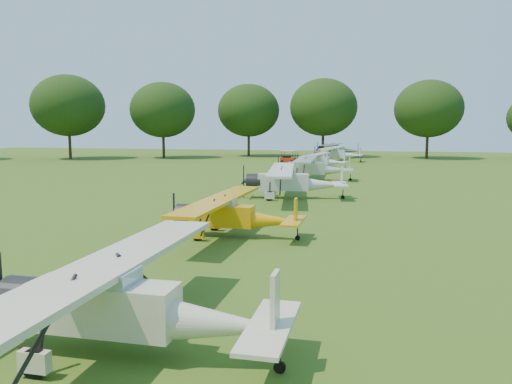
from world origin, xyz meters
The scene contains 10 objects.
ground centered at (0.00, 0.00, 0.00)m, with size 160.00×160.00×0.00m, color #375916.
tree_belt centered at (3.57, 0.16, 8.03)m, with size 137.36×130.27×14.52m.
aircraft_1 centered at (0.91, -17.39, 1.23)m, with size 6.68×10.60×2.10m.
aircraft_2 centered at (-0.12, -5.63, 1.10)m, with size 6.00×9.52×1.88m.
aircraft_3 centered at (0.51, 7.06, 1.32)m, with size 7.23×11.47×2.25m.
aircraft_4 centered at (0.55, 19.47, 1.29)m, with size 7.04×11.20×2.21m.
aircraft_5 centered at (-0.06, 32.28, 1.11)m, with size 6.08×9.65×1.89m.
aircraft_6 centered at (0.91, 45.71, 1.28)m, with size 7.05×11.20×2.20m.
aircraft_7 centered at (0.06, 59.05, 1.36)m, with size 7.48×11.89×2.34m.
golf_cart centered at (-5.42, 41.51, 0.58)m, with size 2.23×1.64×1.72m.
Camera 1 is at (5.87, -26.58, 4.83)m, focal length 35.00 mm.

